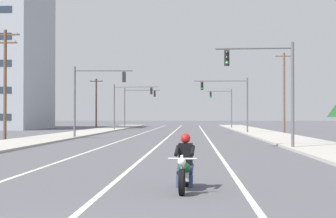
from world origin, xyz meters
TOP-DOWN VIEW (x-y plane):
  - lane_stripe_center at (-0.05, 45.00)m, footprint 0.16×100.00m
  - lane_stripe_left at (-3.37, 45.00)m, footprint 0.16×100.00m
  - lane_stripe_right at (3.53, 45.00)m, footprint 0.16×100.00m
  - sidewalk_kerb_right at (9.84, 40.00)m, footprint 4.40×110.00m
  - sidewalk_kerb_left at (-9.84, 40.00)m, footprint 4.40×110.00m
  - motorcycle_with_rider at (2.01, 6.18)m, footprint 0.70×2.19m
  - traffic_signal_near_right at (6.70, 22.22)m, footprint 4.52×0.37m
  - traffic_signal_near_left at (-6.50, 35.71)m, footprint 5.10×0.60m
  - traffic_signal_mid_right at (6.53, 48.65)m, footprint 6.00×0.37m
  - traffic_signal_mid_left at (-6.57, 59.54)m, footprint 6.03×0.47m
  - traffic_signal_far_right at (7.23, 71.17)m, footprint 3.92×0.37m
  - traffic_signal_far_left at (-6.46, 67.63)m, footprint 5.43×0.64m
  - utility_pole_left_near at (-12.91, 32.58)m, footprint 2.35×0.26m
  - utility_pole_right_far at (12.62, 50.15)m, footprint 1.91×0.26m
  - utility_pole_left_far at (-13.58, 73.80)m, footprint 2.13×0.26m

SIDE VIEW (x-z plane):
  - lane_stripe_center at x=-0.05m, z-range 0.00..0.01m
  - lane_stripe_left at x=-3.37m, z-range 0.00..0.01m
  - lane_stripe_right at x=3.53m, z-range 0.00..0.01m
  - sidewalk_kerb_right at x=9.84m, z-range 0.00..0.14m
  - sidewalk_kerb_left at x=-9.84m, z-range 0.00..0.14m
  - motorcycle_with_rider at x=2.01m, z-range -0.14..1.32m
  - traffic_signal_far_right at x=7.23m, z-range 0.94..7.14m
  - traffic_signal_near_right at x=6.70m, z-range 0.98..7.18m
  - traffic_signal_near_left at x=-6.50m, z-range 1.01..7.21m
  - traffic_signal_far_left at x=-6.46m, z-range 1.03..7.23m
  - traffic_signal_mid_right at x=6.53m, z-range 1.06..7.26m
  - traffic_signal_mid_left at x=-6.57m, z-range 1.07..7.27m
  - utility_pole_left_far at x=-13.58m, z-range 0.20..8.26m
  - utility_pole_right_far at x=12.62m, z-range 0.19..9.33m
  - utility_pole_left_near at x=-12.91m, z-range 0.37..9.27m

